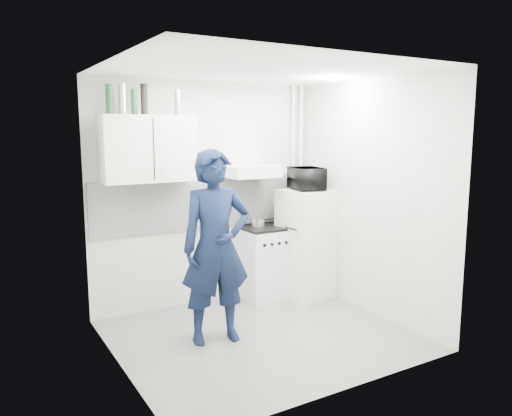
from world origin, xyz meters
TOP-DOWN VIEW (x-y plane):
  - floor at (0.00, 0.00)m, footprint 2.80×2.80m
  - ceiling at (0.00, 0.00)m, footprint 2.80×2.80m
  - wall_back at (0.00, 1.25)m, footprint 2.80×0.00m
  - wall_left at (-1.40, 0.00)m, footprint 0.00×2.60m
  - wall_right at (1.40, 0.00)m, footprint 0.00×2.60m
  - person at (-0.42, 0.14)m, footprint 0.75×0.55m
  - stove at (0.64, 1.00)m, footprint 0.53×0.53m
  - fridge at (1.10, 0.76)m, footprint 0.63×0.63m
  - stove_top at (0.64, 1.00)m, footprint 0.51×0.51m
  - saucepan at (0.59, 1.05)m, footprint 0.17×0.17m
  - microwave at (1.10, 0.76)m, footprint 0.55×0.43m
  - bottle_a at (-1.14, 1.07)m, footprint 0.07×0.07m
  - bottle_b at (-1.00, 1.07)m, footprint 0.08×0.08m
  - bottle_c at (-0.88, 1.07)m, footprint 0.06×0.06m
  - bottle_d at (-0.78, 1.07)m, footprint 0.07×0.07m
  - bottle_e at (-0.41, 1.07)m, footprint 0.07×0.07m
  - upper_cabinet at (-0.75, 1.07)m, footprint 1.00×0.35m
  - range_hood at (0.45, 1.00)m, footprint 0.60×0.50m
  - backsplash at (0.00, 1.24)m, footprint 2.74×0.03m
  - pipe_a at (1.30, 1.17)m, footprint 0.05×0.05m
  - pipe_b at (1.18, 1.17)m, footprint 0.04×0.04m
  - ceiling_spot_fixture at (1.00, 0.20)m, footprint 0.10×0.10m

SIDE VIEW (x-z plane):
  - floor at x=0.00m, z-range 0.00..0.00m
  - stove at x=0.64m, z-range 0.00..0.85m
  - fridge at x=1.10m, z-range 0.00..1.33m
  - stove_top at x=0.64m, z-range 0.85..0.89m
  - saucepan at x=0.59m, z-range 0.89..0.98m
  - person at x=-0.42m, z-range 0.00..1.87m
  - backsplash at x=0.00m, z-range 0.90..1.50m
  - wall_left at x=-1.40m, z-range 0.00..2.60m
  - wall_right at x=1.40m, z-range 0.00..2.60m
  - pipe_a at x=1.30m, z-range 0.00..2.60m
  - pipe_b at x=1.18m, z-range 0.00..2.60m
  - wall_back at x=0.00m, z-range -0.10..2.70m
  - microwave at x=1.10m, z-range 1.33..1.60m
  - range_hood at x=0.45m, z-range 1.50..1.64m
  - upper_cabinet at x=-0.75m, z-range 1.50..2.20m
  - bottle_c at x=-0.88m, z-range 2.20..2.46m
  - bottle_e at x=-0.41m, z-range 2.20..2.47m
  - bottle_a at x=-1.14m, z-range 2.20..2.50m
  - bottle_b at x=-1.00m, z-range 2.20..2.51m
  - bottle_d at x=-0.78m, z-range 2.20..2.52m
  - ceiling_spot_fixture at x=1.00m, z-range 2.56..2.58m
  - ceiling at x=0.00m, z-range 2.60..2.60m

